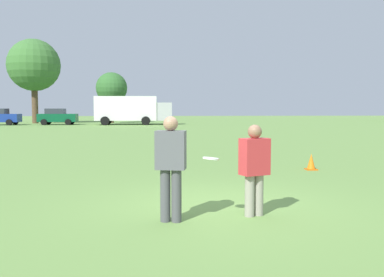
{
  "coord_description": "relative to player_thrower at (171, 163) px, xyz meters",
  "views": [
    {
      "loc": [
        -1.09,
        -7.47,
        1.81
      ],
      "look_at": [
        -0.46,
        0.11,
        1.26
      ],
      "focal_mm": 38.67,
      "sensor_mm": 36.0,
      "label": 1
    }
  ],
  "objects": [
    {
      "name": "tree_east_birch",
      "position": [
        -5.97,
        46.2,
        3.42
      ],
      "size": [
        3.91,
        3.91,
        6.35
      ],
      "color": "brown",
      "rests_on": "ground"
    },
    {
      "name": "player_defender",
      "position": [
        1.41,
        0.25,
        -0.09
      ],
      "size": [
        0.53,
        0.42,
        1.54
      ],
      "color": "gray",
      "rests_on": "ground"
    },
    {
      "name": "ground_plane",
      "position": [
        0.89,
        0.96,
        -0.95
      ],
      "size": [
        191.69,
        191.69,
        0.0
      ],
      "primitive_type": "plane",
      "color": "#6B9347"
    },
    {
      "name": "tree_center_elm",
      "position": [
        -15.3,
        45.96,
        6.13
      ],
      "size": [
        6.34,
        6.34,
        10.3
      ],
      "color": "brown",
      "rests_on": "ground"
    },
    {
      "name": "box_truck",
      "position": [
        -3.12,
        40.44,
        0.8
      ],
      "size": [
        8.51,
        3.04,
        3.18
      ],
      "color": "white",
      "rests_on": "ground"
    },
    {
      "name": "traffic_cone",
      "position": [
        4.32,
        5.29,
        -0.72
      ],
      "size": [
        0.32,
        0.32,
        0.48
      ],
      "color": "#D8590C",
      "rests_on": "ground"
    },
    {
      "name": "parked_car_center",
      "position": [
        -11.45,
        40.98,
        -0.03
      ],
      "size": [
        4.21,
        2.23,
        1.82
      ],
      "color": "#0C4C2D",
      "rests_on": "ground"
    },
    {
      "name": "frisbee",
      "position": [
        0.65,
        0.07,
        0.05
      ],
      "size": [
        0.27,
        0.27,
        0.06
      ],
      "color": "white"
    },
    {
      "name": "player_thrower",
      "position": [
        0.0,
        0.0,
        0.0
      ],
      "size": [
        0.51,
        0.36,
        1.69
      ],
      "color": "#4C4C51",
      "rests_on": "ground"
    }
  ]
}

